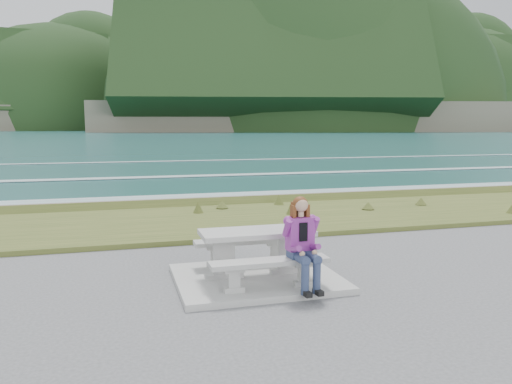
% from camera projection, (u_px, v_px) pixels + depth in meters
% --- Properties ---
extents(concrete_slab, '(2.60, 2.10, 0.10)m').
position_uv_depth(concrete_slab, '(257.00, 278.00, 8.08)').
color(concrete_slab, '#A4A39F').
rests_on(concrete_slab, ground).
extents(picnic_table, '(1.80, 0.75, 0.75)m').
position_uv_depth(picnic_table, '(257.00, 240.00, 8.00)').
color(picnic_table, '#A4A39F').
rests_on(picnic_table, concrete_slab).
extents(bench_landward, '(1.80, 0.35, 0.45)m').
position_uv_depth(bench_landward, '(270.00, 266.00, 7.36)').
color(bench_landward, '#A4A39F').
rests_on(bench_landward, concrete_slab).
extents(bench_seaward, '(1.80, 0.35, 0.45)m').
position_uv_depth(bench_seaward, '(246.00, 244.00, 8.70)').
color(bench_seaward, '#A4A39F').
rests_on(bench_seaward, concrete_slab).
extents(grass_verge, '(160.00, 4.50, 0.22)m').
position_uv_depth(grass_verge, '(204.00, 223.00, 12.86)').
color(grass_verge, '#32471A').
rests_on(grass_verge, ground).
extents(shore_drop, '(160.00, 0.80, 2.20)m').
position_uv_depth(shore_drop, '(188.00, 206.00, 15.63)').
color(shore_drop, '#6B6450').
rests_on(shore_drop, ground).
extents(ocean, '(1600.00, 1600.00, 0.09)m').
position_uv_depth(ocean, '(151.00, 191.00, 32.26)').
color(ocean, '#1D5354').
rests_on(ocean, ground).
extents(headland_range, '(729.83, 363.95, 228.52)m').
position_uv_depth(headland_range, '(341.00, 116.00, 437.66)').
color(headland_range, '#6B6450').
rests_on(headland_range, ground).
extents(seated_woman, '(0.42, 0.69, 1.37)m').
position_uv_depth(seated_woman, '(304.00, 256.00, 7.35)').
color(seated_woman, navy).
rests_on(seated_woman, concrete_slab).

